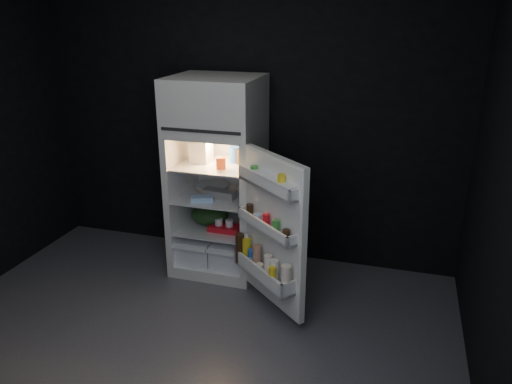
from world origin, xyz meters
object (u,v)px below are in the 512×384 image
(refrigerator, at_px, (218,169))
(yogurt_tray, at_px, (225,228))
(milk_jug, at_px, (201,149))
(fridge_door, at_px, (271,234))
(egg_carton, at_px, (219,194))

(refrigerator, bearing_deg, yogurt_tray, -52.48)
(refrigerator, height_order, milk_jug, refrigerator)
(fridge_door, height_order, egg_carton, fridge_door)
(fridge_door, bearing_deg, yogurt_tray, 138.57)
(egg_carton, bearing_deg, refrigerator, 119.25)
(fridge_door, distance_m, milk_jug, 1.09)
(fridge_door, relative_size, egg_carton, 4.02)
(milk_jug, bearing_deg, egg_carton, -14.85)
(fridge_door, height_order, yogurt_tray, fridge_door)
(fridge_door, xyz_separation_m, yogurt_tray, (-0.55, 0.49, -0.23))
(milk_jug, height_order, yogurt_tray, milk_jug)
(egg_carton, distance_m, yogurt_tray, 0.32)
(milk_jug, distance_m, egg_carton, 0.43)
(milk_jug, relative_size, yogurt_tray, 0.83)
(refrigerator, xyz_separation_m, fridge_door, (0.66, -0.62, -0.27))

